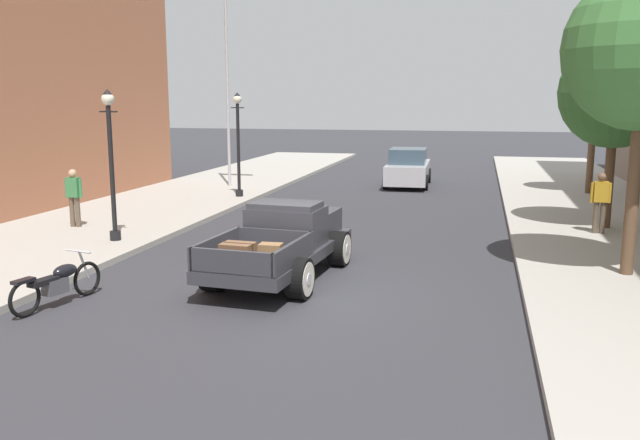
# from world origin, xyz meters

# --- Properties ---
(ground_plane) EXTENTS (140.00, 140.00, 0.00)m
(ground_plane) POSITION_xyz_m (0.00, 0.00, 0.00)
(ground_plane) COLOR #333338
(hotrod_truck_gunmetal) EXTENTS (2.43, 5.03, 1.58)m
(hotrod_truck_gunmetal) POSITION_xyz_m (-0.41, 1.47, 0.75)
(hotrod_truck_gunmetal) COLOR #333338
(hotrod_truck_gunmetal) RESTS_ON ground
(motorcycle_parked) EXTENTS (0.71, 2.09, 0.93)m
(motorcycle_parked) POSITION_xyz_m (-3.84, -1.63, 0.44)
(motorcycle_parked) COLOR black
(motorcycle_parked) RESTS_ON ground
(car_background_silver) EXTENTS (1.97, 4.35, 1.65)m
(car_background_silver) POSITION_xyz_m (0.58, 17.07, 0.77)
(car_background_silver) COLOR #B7B7BC
(car_background_silver) RESTS_ON ground
(pedestrian_sidewalk_left) EXTENTS (0.53, 0.22, 1.65)m
(pedestrian_sidewalk_left) POSITION_xyz_m (-7.58, 4.58, 1.09)
(pedestrian_sidewalk_left) COLOR brown
(pedestrian_sidewalk_left) RESTS_ON sidewalk_left
(pedestrian_sidewalk_right) EXTENTS (0.53, 0.22, 1.65)m
(pedestrian_sidewalk_right) POSITION_xyz_m (6.82, 7.09, 1.09)
(pedestrian_sidewalk_right) COLOR brown
(pedestrian_sidewalk_right) RESTS_ON sidewalk_right
(street_lamp_near) EXTENTS (0.50, 0.32, 3.85)m
(street_lamp_near) POSITION_xyz_m (-5.50, 3.20, 2.39)
(street_lamp_near) COLOR black
(street_lamp_near) RESTS_ON sidewalk_left
(street_lamp_far) EXTENTS (0.50, 0.32, 3.85)m
(street_lamp_far) POSITION_xyz_m (-5.15, 11.41, 2.39)
(street_lamp_far) COLOR black
(street_lamp_far) RESTS_ON sidewalk_left
(flagpole) EXTENTS (1.74, 0.16, 9.16)m
(flagpole) POSITION_xyz_m (-6.38, 14.19, 5.77)
(flagpole) COLOR #B2B2B7
(flagpole) RESTS_ON sidewalk_left
(street_tree_second) EXTENTS (3.07, 3.07, 5.31)m
(street_tree_second) POSITION_xyz_m (7.16, 8.04, 3.91)
(street_tree_second) COLOR brown
(street_tree_second) RESTS_ON sidewalk_right
(street_tree_third) EXTENTS (2.50, 2.50, 5.40)m
(street_tree_third) POSITION_xyz_m (7.78, 15.39, 4.26)
(street_tree_third) COLOR brown
(street_tree_third) RESTS_ON sidewalk_right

